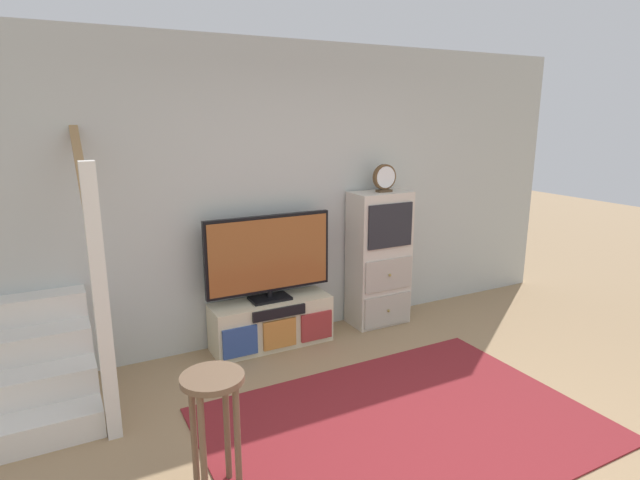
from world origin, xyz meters
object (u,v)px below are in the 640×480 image
at_px(television, 269,256).
at_px(side_cabinet, 379,259).
at_px(media_console, 272,323).
at_px(bar_stool_near, 214,408).
at_px(desk_clock, 384,178).

distance_m(television, side_cabinet, 1.18).
height_order(media_console, television, television).
bearing_deg(bar_stool_near, desk_clock, 36.63).
bearing_deg(desk_clock, media_console, 179.77).
bearing_deg(television, bar_stool_near, -121.19).
xyz_separation_m(side_cabinet, bar_stool_near, (-2.17, -1.65, -0.13)).
relative_size(media_console, bar_stool_near, 1.50).
xyz_separation_m(media_console, side_cabinet, (1.17, 0.01, 0.45)).
bearing_deg(side_cabinet, bar_stool_near, -142.79).
relative_size(media_console, television, 0.94).
relative_size(television, desk_clock, 4.39).
xyz_separation_m(television, bar_stool_near, (-1.01, -1.66, -0.31)).
bearing_deg(side_cabinet, television, 179.33).
bearing_deg(side_cabinet, desk_clock, -29.73).
xyz_separation_m(television, side_cabinet, (1.17, -0.01, -0.18)).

